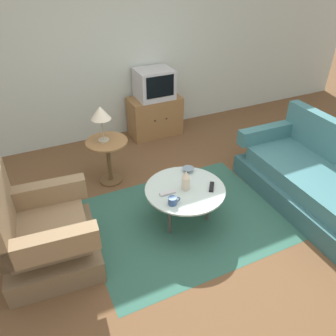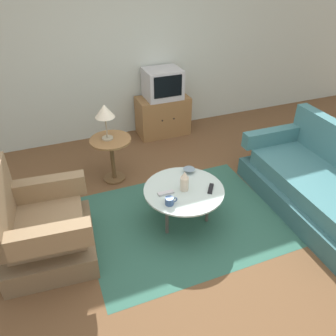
{
  "view_description": "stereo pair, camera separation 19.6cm",
  "coord_description": "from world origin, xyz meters",
  "px_view_note": "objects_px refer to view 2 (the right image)",
  "views": [
    {
      "loc": [
        -1.41,
        -2.28,
        2.47
      ],
      "look_at": [
        -0.15,
        0.36,
        0.55
      ],
      "focal_mm": 35.4,
      "sensor_mm": 36.0,
      "label": 1
    },
    {
      "loc": [
        -1.23,
        -2.36,
        2.47
      ],
      "look_at": [
        -0.15,
        0.36,
        0.55
      ],
      "focal_mm": 35.4,
      "sensor_mm": 36.0,
      "label": 2
    }
  ],
  "objects_px": {
    "armchair": "(40,230)",
    "vase": "(185,181)",
    "couch": "(320,186)",
    "tv_stand": "(163,116)",
    "tv_remote_silver": "(166,193)",
    "television": "(163,84)",
    "table_lamp": "(105,112)",
    "coffee_table": "(184,192)",
    "bowl": "(189,170)",
    "side_table": "(112,151)",
    "mug": "(170,201)",
    "tv_remote_dark": "(211,189)"
  },
  "relations": [
    {
      "from": "side_table",
      "to": "bowl",
      "type": "bearing_deg",
      "value": -48.72
    },
    {
      "from": "table_lamp",
      "to": "side_table",
      "type": "bearing_deg",
      "value": -30.7
    },
    {
      "from": "tv_stand",
      "to": "table_lamp",
      "type": "height_order",
      "value": "table_lamp"
    },
    {
      "from": "tv_stand",
      "to": "tv_remote_silver",
      "type": "bearing_deg",
      "value": -110.05
    },
    {
      "from": "armchair",
      "to": "bowl",
      "type": "relative_size",
      "value": 7.27
    },
    {
      "from": "television",
      "to": "vase",
      "type": "bearing_deg",
      "value": -104.86
    },
    {
      "from": "armchair",
      "to": "television",
      "type": "distance_m",
      "value": 2.85
    },
    {
      "from": "mug",
      "to": "armchair",
      "type": "bearing_deg",
      "value": 170.26
    },
    {
      "from": "couch",
      "to": "coffee_table",
      "type": "xyz_separation_m",
      "value": [
        -1.51,
        0.35,
        0.11
      ]
    },
    {
      "from": "side_table",
      "to": "mug",
      "type": "distance_m",
      "value": 1.25
    },
    {
      "from": "side_table",
      "to": "television",
      "type": "distance_m",
      "value": 1.49
    },
    {
      "from": "armchair",
      "to": "vase",
      "type": "distance_m",
      "value": 1.45
    },
    {
      "from": "armchair",
      "to": "tv_remote_silver",
      "type": "xyz_separation_m",
      "value": [
        1.23,
        -0.04,
        0.11
      ]
    },
    {
      "from": "coffee_table",
      "to": "tv_remote_silver",
      "type": "height_order",
      "value": "tv_remote_silver"
    },
    {
      "from": "armchair",
      "to": "couch",
      "type": "bearing_deg",
      "value": 87.75
    },
    {
      "from": "mug",
      "to": "television",
      "type": "bearing_deg",
      "value": 70.8
    },
    {
      "from": "couch",
      "to": "mug",
      "type": "distance_m",
      "value": 1.76
    },
    {
      "from": "bowl",
      "to": "armchair",
      "type": "bearing_deg",
      "value": -171.88
    },
    {
      "from": "table_lamp",
      "to": "tv_remote_silver",
      "type": "bearing_deg",
      "value": -72.63
    },
    {
      "from": "table_lamp",
      "to": "coffee_table",
      "type": "bearing_deg",
      "value": -63.29
    },
    {
      "from": "tv_stand",
      "to": "vase",
      "type": "relative_size",
      "value": 3.6
    },
    {
      "from": "armchair",
      "to": "television",
      "type": "height_order",
      "value": "television"
    },
    {
      "from": "coffee_table",
      "to": "vase",
      "type": "xyz_separation_m",
      "value": [
        -0.0,
        -0.01,
        0.14
      ]
    },
    {
      "from": "vase",
      "to": "table_lamp",
      "type": "bearing_deg",
      "value": 116.49
    },
    {
      "from": "bowl",
      "to": "tv_remote_dark",
      "type": "distance_m",
      "value": 0.38
    },
    {
      "from": "tv_stand",
      "to": "television",
      "type": "bearing_deg",
      "value": 90.0
    },
    {
      "from": "coffee_table",
      "to": "tv_remote_dark",
      "type": "height_order",
      "value": "tv_remote_dark"
    },
    {
      "from": "coffee_table",
      "to": "bowl",
      "type": "xyz_separation_m",
      "value": [
        0.18,
        0.27,
        0.05
      ]
    },
    {
      "from": "side_table",
      "to": "mug",
      "type": "bearing_deg",
      "value": -76.99
    },
    {
      "from": "vase",
      "to": "tv_remote_silver",
      "type": "bearing_deg",
      "value": 178.55
    },
    {
      "from": "vase",
      "to": "mug",
      "type": "bearing_deg",
      "value": -144.52
    },
    {
      "from": "armchair",
      "to": "coffee_table",
      "type": "xyz_separation_m",
      "value": [
        1.43,
        -0.04,
        0.07
      ]
    },
    {
      "from": "couch",
      "to": "tv_stand",
      "type": "height_order",
      "value": "couch"
    },
    {
      "from": "coffee_table",
      "to": "table_lamp",
      "type": "xyz_separation_m",
      "value": [
        -0.54,
        1.07,
        0.54
      ]
    },
    {
      "from": "tv_stand",
      "to": "bowl",
      "type": "distance_m",
      "value": 1.81
    },
    {
      "from": "side_table",
      "to": "tv_stand",
      "type": "height_order",
      "value": "tv_stand"
    },
    {
      "from": "couch",
      "to": "vase",
      "type": "height_order",
      "value": "couch"
    },
    {
      "from": "television",
      "to": "table_lamp",
      "type": "bearing_deg",
      "value": -138.13
    },
    {
      "from": "side_table",
      "to": "tv_remote_silver",
      "type": "xyz_separation_m",
      "value": [
        0.31,
        -1.05,
        0.01
      ]
    },
    {
      "from": "armchair",
      "to": "tv_remote_dark",
      "type": "distance_m",
      "value": 1.69
    },
    {
      "from": "couch",
      "to": "coffee_table",
      "type": "bearing_deg",
      "value": 78.77
    },
    {
      "from": "tv_remote_silver",
      "to": "table_lamp",
      "type": "bearing_deg",
      "value": -71.0
    },
    {
      "from": "couch",
      "to": "tv_remote_dark",
      "type": "xyz_separation_m",
      "value": [
        -1.26,
        0.24,
        0.15
      ]
    },
    {
      "from": "vase",
      "to": "tv_remote_silver",
      "type": "height_order",
      "value": "vase"
    },
    {
      "from": "coffee_table",
      "to": "mug",
      "type": "xyz_separation_m",
      "value": [
        -0.23,
        -0.17,
        0.07
      ]
    },
    {
      "from": "armchair",
      "to": "television",
      "type": "xyz_separation_m",
      "value": [
        1.97,
        1.99,
        0.5
      ]
    },
    {
      "from": "table_lamp",
      "to": "mug",
      "type": "xyz_separation_m",
      "value": [
        0.31,
        -1.24,
        -0.47
      ]
    },
    {
      "from": "couch",
      "to": "tv_remote_dark",
      "type": "distance_m",
      "value": 1.29
    },
    {
      "from": "side_table",
      "to": "tv_remote_silver",
      "type": "relative_size",
      "value": 3.51
    },
    {
      "from": "television",
      "to": "tv_remote_dark",
      "type": "bearing_deg",
      "value": -97.66
    }
  ]
}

